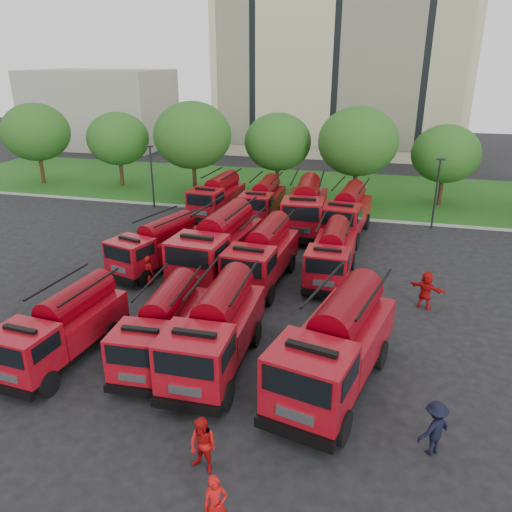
% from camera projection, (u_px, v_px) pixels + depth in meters
% --- Properties ---
extents(ground, '(140.00, 140.00, 0.00)m').
position_uv_depth(ground, '(193.00, 320.00, 23.79)').
color(ground, black).
rests_on(ground, ground).
extents(lawn, '(70.00, 16.00, 0.12)m').
position_uv_depth(lawn, '(292.00, 189.00, 47.14)').
color(lawn, '#1A4C14').
rests_on(lawn, ground).
extents(curb, '(70.00, 0.30, 0.14)m').
position_uv_depth(curb, '(273.00, 213.00, 39.86)').
color(curb, gray).
rests_on(curb, ground).
extents(apartment_building, '(30.00, 14.18, 25.00)m').
position_uv_depth(apartment_building, '(342.00, 49.00, 61.77)').
color(apartment_building, tan).
rests_on(apartment_building, ground).
extents(side_building, '(18.00, 12.00, 10.00)m').
position_uv_depth(side_building, '(101.00, 109.00, 68.34)').
color(side_building, gray).
rests_on(side_building, ground).
extents(tree_0, '(6.30, 6.30, 7.70)m').
position_uv_depth(tree_0, '(36.00, 132.00, 47.18)').
color(tree_0, '#382314').
rests_on(tree_0, ground).
extents(tree_1, '(5.71, 5.71, 6.98)m').
position_uv_depth(tree_1, '(118.00, 139.00, 46.42)').
color(tree_1, '#382314').
rests_on(tree_1, ground).
extents(tree_2, '(6.72, 6.72, 8.22)m').
position_uv_depth(tree_2, '(193.00, 135.00, 42.95)').
color(tree_2, '#382314').
rests_on(tree_2, ground).
extents(tree_3, '(5.88, 5.88, 7.19)m').
position_uv_depth(tree_3, '(278.00, 142.00, 43.85)').
color(tree_3, '#382314').
rests_on(tree_3, ground).
extents(tree_4, '(6.55, 6.55, 8.01)m').
position_uv_depth(tree_4, '(358.00, 142.00, 40.70)').
color(tree_4, '#382314').
rests_on(tree_4, ground).
extents(tree_5, '(5.46, 5.46, 6.68)m').
position_uv_depth(tree_5, '(446.00, 154.00, 40.32)').
color(tree_5, '#382314').
rests_on(tree_5, ground).
extents(lamp_post_0, '(0.60, 0.25, 5.11)m').
position_uv_depth(lamp_post_0, '(152.00, 173.00, 40.46)').
color(lamp_post_0, black).
rests_on(lamp_post_0, ground).
extents(lamp_post_1, '(0.60, 0.25, 5.11)m').
position_uv_depth(lamp_post_1, '(436.00, 190.00, 35.43)').
color(lamp_post_1, black).
rests_on(lamp_post_1, ground).
extents(fire_truck_0, '(2.80, 6.54, 2.89)m').
position_uv_depth(fire_truck_0, '(63.00, 327.00, 20.35)').
color(fire_truck_0, black).
rests_on(fire_truck_0, ground).
extents(fire_truck_1, '(2.61, 6.43, 2.87)m').
position_uv_depth(fire_truck_1, '(163.00, 326.00, 20.42)').
color(fire_truck_1, black).
rests_on(fire_truck_1, ground).
extents(fire_truck_2, '(2.70, 7.17, 3.25)m').
position_uv_depth(fire_truck_2, '(216.00, 329.00, 19.83)').
color(fire_truck_2, black).
rests_on(fire_truck_2, ground).
extents(fire_truck_3, '(4.36, 8.16, 3.53)m').
position_uv_depth(fire_truck_3, '(336.00, 345.00, 18.49)').
color(fire_truck_3, black).
rests_on(fire_truck_3, ground).
extents(fire_truck_4, '(3.88, 6.73, 2.90)m').
position_uv_depth(fire_truck_4, '(157.00, 245.00, 29.08)').
color(fire_truck_4, black).
rests_on(fire_truck_4, ground).
extents(fire_truck_5, '(3.45, 8.17, 3.63)m').
position_uv_depth(fire_truck_5, '(218.00, 244.00, 28.24)').
color(fire_truck_5, black).
rests_on(fire_truck_5, ground).
extents(fire_truck_6, '(2.98, 7.24, 3.22)m').
position_uv_depth(fire_truck_6, '(263.00, 254.00, 27.29)').
color(fire_truck_6, black).
rests_on(fire_truck_6, ground).
extents(fire_truck_7, '(2.45, 6.48, 2.93)m').
position_uv_depth(fire_truck_7, '(332.00, 254.00, 27.75)').
color(fire_truck_7, black).
rests_on(fire_truck_7, ground).
extents(fire_truck_8, '(2.89, 6.91, 3.07)m').
position_uv_depth(fire_truck_8, '(217.00, 196.00, 38.90)').
color(fire_truck_8, black).
rests_on(fire_truck_8, ground).
extents(fire_truck_9, '(2.46, 6.56, 2.97)m').
position_uv_depth(fire_truck_9, '(263.00, 200.00, 38.01)').
color(fire_truck_9, black).
rests_on(fire_truck_9, ground).
extents(fire_truck_10, '(3.28, 7.96, 3.55)m').
position_uv_depth(fire_truck_10, '(306.00, 207.00, 35.30)').
color(fire_truck_10, black).
rests_on(fire_truck_10, ground).
extents(fire_truck_11, '(3.25, 7.43, 3.28)m').
position_uv_depth(fire_truck_11, '(347.00, 212.00, 34.56)').
color(fire_truck_11, black).
rests_on(fire_truck_11, ground).
extents(firefighter_1, '(1.03, 0.76, 1.89)m').
position_uv_depth(firefighter_1, '(204.00, 470.00, 15.20)').
color(firefighter_1, '#B00D0D').
rests_on(firefighter_1, ground).
extents(firefighter_2, '(0.66, 1.11, 1.85)m').
position_uv_depth(firefighter_2, '(307.00, 382.00, 19.29)').
color(firefighter_2, black).
rests_on(firefighter_2, ground).
extents(firefighter_3, '(1.33, 1.28, 1.89)m').
position_uv_depth(firefighter_3, '(431.00, 452.00, 15.89)').
color(firefighter_3, black).
rests_on(firefighter_3, ground).
extents(firefighter_4, '(0.99, 0.79, 1.77)m').
position_uv_depth(firefighter_4, '(148.00, 284.00, 27.52)').
color(firefighter_4, '#B00D0D').
rests_on(firefighter_4, ground).
extents(firefighter_5, '(1.96, 1.46, 1.94)m').
position_uv_depth(firefighter_5, '(423.00, 307.00, 25.01)').
color(firefighter_5, '#B00D0D').
rests_on(firefighter_5, ground).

